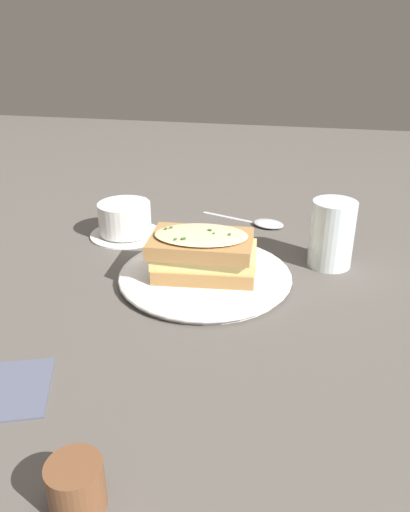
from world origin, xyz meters
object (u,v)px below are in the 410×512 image
at_px(teacup_with_saucer, 125,220).
at_px(spoon, 264,223).
at_px(condiment_pot, 76,486).
at_px(sandwich, 203,253).
at_px(dinner_plate, 205,276).
at_px(water_glass, 332,234).

distance_m(teacup_with_saucer, spoon, 0.25).
bearing_deg(teacup_with_saucer, condiment_pot, -149.32).
relative_size(spoon, condiment_pot, 3.68).
height_order(teacup_with_saucer, condiment_pot, teacup_with_saucer).
bearing_deg(sandwich, dinner_plate, -135.03).
bearing_deg(dinner_plate, condiment_pot, 86.84).
bearing_deg(water_glass, dinner_plate, 26.65).
distance_m(sandwich, condiment_pot, 0.39).
distance_m(sandwich, spoon, 0.25).
distance_m(teacup_with_saucer, condiment_pot, 0.55).
xyz_separation_m(spoon, condiment_pot, (0.08, 0.62, 0.02)).
height_order(water_glass, condiment_pot, water_glass).
height_order(sandwich, teacup_with_saucer, sandwich).
bearing_deg(condiment_pot, spoon, -97.76).
height_order(teacup_with_saucer, spoon, teacup_with_saucer).
xyz_separation_m(water_glass, spoon, (0.12, -0.14, -0.05)).
xyz_separation_m(dinner_plate, water_glass, (-0.18, -0.09, 0.04)).
bearing_deg(condiment_pot, teacup_with_saucer, -74.10).
bearing_deg(water_glass, condiment_pot, 67.27).
relative_size(dinner_plate, water_glass, 2.44).
bearing_deg(spoon, water_glass, 57.88).
xyz_separation_m(sandwich, teacup_with_saucer, (0.17, -0.14, -0.02)).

